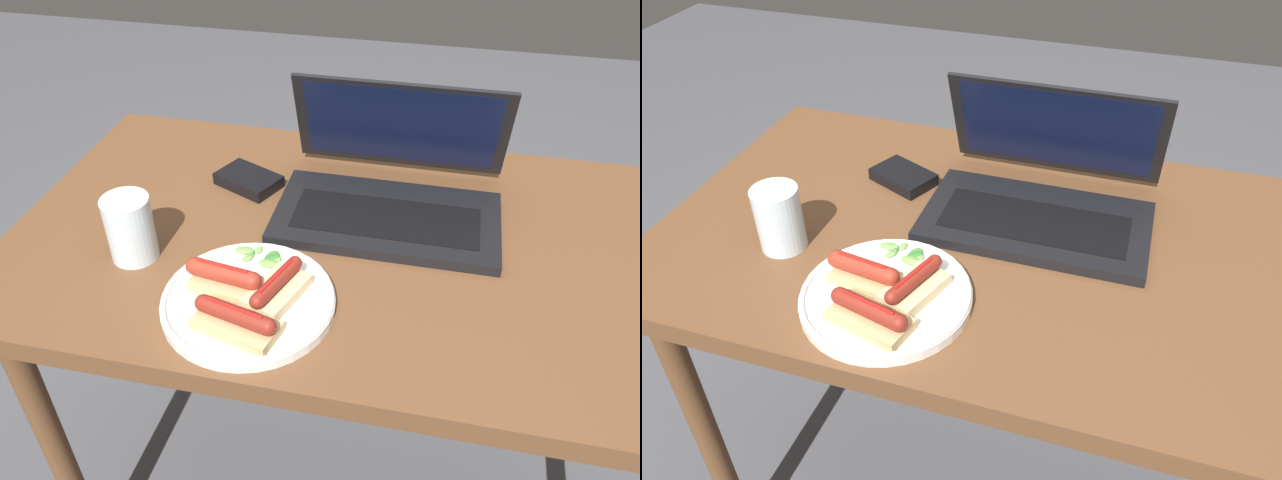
# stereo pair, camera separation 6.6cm
# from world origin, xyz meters

# --- Properties ---
(desk) EXTENTS (1.13, 0.67, 0.76)m
(desk) POSITION_xyz_m (0.00, 0.00, 0.68)
(desk) COLOR brown
(desk) RESTS_ON ground_plane
(laptop) EXTENTS (0.38, 0.28, 0.21)m
(laptop) POSITION_xyz_m (0.05, 0.09, 0.80)
(laptop) COLOR black
(laptop) RESTS_ON desk
(plate) EXTENTS (0.25, 0.25, 0.02)m
(plate) POSITION_xyz_m (-0.12, -0.20, 0.77)
(plate) COLOR white
(plate) RESTS_ON desk
(sausage_toast_left) EXTENTS (0.12, 0.07, 0.04)m
(sausage_toast_left) POSITION_xyz_m (-0.16, -0.18, 0.80)
(sausage_toast_left) COLOR tan
(sausage_toast_left) RESTS_ON plate
(sausage_toast_middle) EXTENTS (0.09, 0.11, 0.04)m
(sausage_toast_middle) POSITION_xyz_m (-0.08, -0.19, 0.80)
(sausage_toast_middle) COLOR #D6B784
(sausage_toast_middle) RESTS_ON plate
(sausage_toast_right) EXTENTS (0.13, 0.08, 0.04)m
(sausage_toast_right) POSITION_xyz_m (-0.11, -0.26, 0.80)
(sausage_toast_right) COLOR tan
(sausage_toast_right) RESTS_ON plate
(salad_pile) EXTENTS (0.08, 0.05, 0.01)m
(salad_pile) POSITION_xyz_m (-0.12, -0.11, 0.78)
(salad_pile) COLOR #709E4C
(salad_pile) RESTS_ON plate
(drinking_glass) EXTENTS (0.07, 0.07, 0.11)m
(drinking_glass) POSITION_xyz_m (-0.33, -0.12, 0.82)
(drinking_glass) COLOR silver
(drinking_glass) RESTS_ON desk
(external_drive) EXTENTS (0.13, 0.11, 0.02)m
(external_drive) POSITION_xyz_m (-0.22, 0.11, 0.77)
(external_drive) COLOR black
(external_drive) RESTS_ON desk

